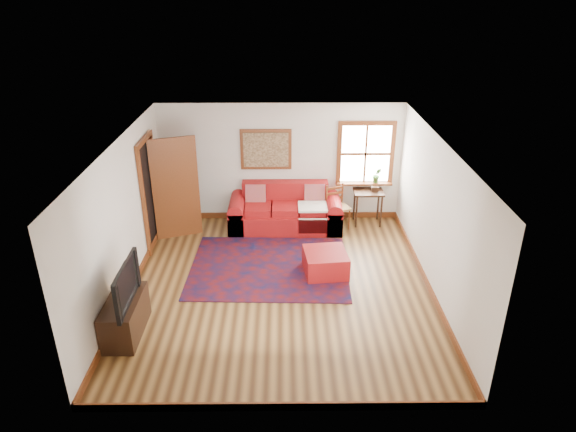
{
  "coord_description": "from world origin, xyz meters",
  "views": [
    {
      "loc": [
        0.06,
        -7.36,
        4.77
      ],
      "look_at": [
        0.13,
        0.6,
        1.04
      ],
      "focal_mm": 32.0,
      "sensor_mm": 36.0,
      "label": 1
    }
  ],
  "objects_px": {
    "ladder_back_chair": "(337,205)",
    "red_ottoman": "(325,263)",
    "side_table": "(368,197)",
    "media_cabinet": "(125,317)",
    "red_leather_sofa": "(285,213)"
  },
  "relations": [
    {
      "from": "red_ottoman",
      "to": "media_cabinet",
      "type": "bearing_deg",
      "value": -157.72
    },
    {
      "from": "ladder_back_chair",
      "to": "red_ottoman",
      "type": "bearing_deg",
      "value": -101.07
    },
    {
      "from": "red_leather_sofa",
      "to": "side_table",
      "type": "distance_m",
      "value": 1.76
    },
    {
      "from": "red_leather_sofa",
      "to": "ladder_back_chair",
      "type": "relative_size",
      "value": 2.53
    },
    {
      "from": "side_table",
      "to": "ladder_back_chair",
      "type": "bearing_deg",
      "value": -167.78
    },
    {
      "from": "side_table",
      "to": "ladder_back_chair",
      "type": "height_order",
      "value": "ladder_back_chair"
    },
    {
      "from": "side_table",
      "to": "media_cabinet",
      "type": "height_order",
      "value": "side_table"
    },
    {
      "from": "red_ottoman",
      "to": "media_cabinet",
      "type": "xyz_separation_m",
      "value": [
        -3.04,
        -1.66,
        0.08
      ]
    },
    {
      "from": "red_leather_sofa",
      "to": "media_cabinet",
      "type": "xyz_separation_m",
      "value": [
        -2.35,
        -3.53,
        -0.01
      ]
    },
    {
      "from": "ladder_back_chair",
      "to": "red_leather_sofa",
      "type": "bearing_deg",
      "value": 179.83
    },
    {
      "from": "media_cabinet",
      "to": "red_leather_sofa",
      "type": "bearing_deg",
      "value": 56.41
    },
    {
      "from": "side_table",
      "to": "media_cabinet",
      "type": "distance_m",
      "value": 5.49
    },
    {
      "from": "red_ottoman",
      "to": "media_cabinet",
      "type": "relative_size",
      "value": 0.7
    },
    {
      "from": "ladder_back_chair",
      "to": "side_table",
      "type": "bearing_deg",
      "value": 12.22
    },
    {
      "from": "side_table",
      "to": "media_cabinet",
      "type": "xyz_separation_m",
      "value": [
        -4.07,
        -3.67,
        -0.32
      ]
    }
  ]
}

